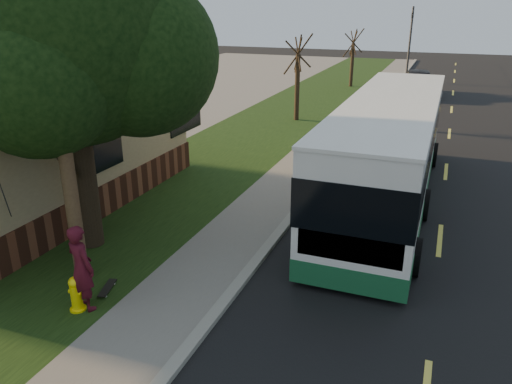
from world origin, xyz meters
TOP-DOWN VIEW (x-y plane):
  - ground at (0.00, 0.00)m, footprint 120.00×120.00m
  - road at (4.00, 10.00)m, footprint 8.00×80.00m
  - curb at (0.00, 10.00)m, footprint 0.25×80.00m
  - sidewalk at (-1.00, 10.00)m, footprint 2.00×80.00m
  - grass_verge at (-4.50, 10.00)m, footprint 5.00×80.00m
  - building_lot at (-14.50, 10.00)m, footprint 15.00×80.00m
  - fire_hydrant at (-2.60, 0.00)m, footprint 0.32×0.32m
  - utility_pole at (-3.31, 0.99)m, footprint 2.86×3.21m
  - leafy_tree at (-4.17, 2.65)m, footprint 6.30×6.00m
  - bare_tree_near at (-3.50, 18.00)m, footprint 1.38×1.21m
  - bare_tree_far at (-3.00, 30.00)m, footprint 1.38×1.21m
  - traffic_signal at (0.50, 34.00)m, footprint 0.18×0.22m
  - transit_bus at (2.26, 8.21)m, footprint 2.70×11.73m
  - skateboarder at (-2.50, 0.14)m, footprint 0.75×0.61m
  - skateboard_main at (-2.50, 0.81)m, footprint 0.37×0.74m
  - distant_car at (1.77, 28.12)m, footprint 2.65×5.26m

SIDE VIEW (x-z plane):
  - ground at x=0.00m, z-range 0.00..0.00m
  - road at x=4.00m, z-range 0.00..0.01m
  - building_lot at x=-14.50m, z-range 0.00..0.04m
  - grass_verge at x=-4.50m, z-range 0.00..0.07m
  - sidewalk at x=-1.00m, z-range 0.00..0.08m
  - curb at x=0.00m, z-range 0.00..0.12m
  - skateboard_main at x=-2.50m, z-range 0.09..0.15m
  - fire_hydrant at x=-2.60m, z-range 0.06..0.80m
  - distant_car at x=1.77m, z-range 0.00..1.72m
  - skateboarder at x=-2.50m, z-range 0.07..1.86m
  - transit_bus at x=2.26m, z-range 0.10..3.28m
  - bare_tree_far at x=-3.00m, z-range -0.01..4.02m
  - bare_tree_near at x=-3.50m, z-range 0.00..4.30m
  - traffic_signal at x=0.50m, z-range 0.41..5.91m
  - utility_pole at x=-3.31m, z-range 0.10..9.17m
  - leafy_tree at x=-4.17m, z-range 1.27..9.07m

